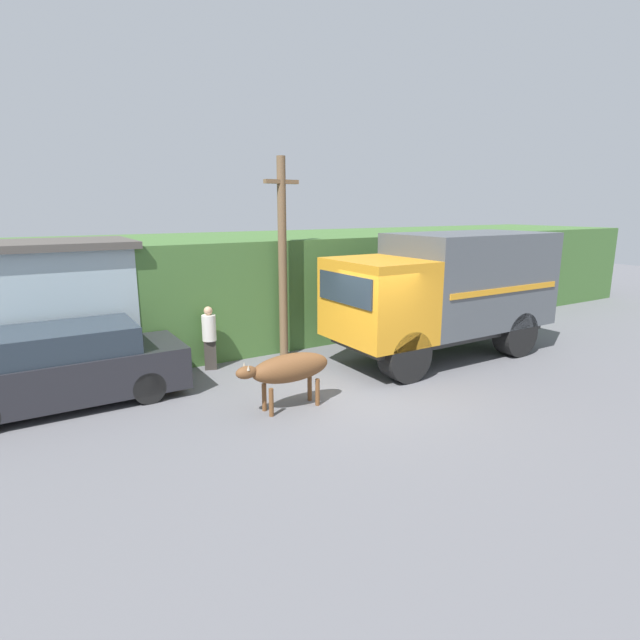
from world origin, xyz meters
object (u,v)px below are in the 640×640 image
object	(u,v)px
pedestrian_on_hill	(209,335)
utility_pole	(282,256)
parked_suv	(65,368)
cargo_truck	(448,289)
brown_cow	(289,369)

from	to	relation	value
pedestrian_on_hill	utility_pole	distance (m)	2.73
parked_suv	utility_pole	distance (m)	5.62
cargo_truck	pedestrian_on_hill	distance (m)	6.17
cargo_truck	utility_pole	xyz separation A→B (m)	(-3.63, 2.26, 0.86)
brown_cow	parked_suv	xyz separation A→B (m)	(-3.68, 2.53, -0.05)
parked_suv	utility_pole	world-z (taller)	utility_pole
cargo_truck	brown_cow	xyz separation A→B (m)	(-5.19, -0.95, -1.00)
brown_cow	parked_suv	distance (m)	4.46
cargo_truck	parked_suv	distance (m)	9.07
brown_cow	parked_suv	size ratio (longest dim) A/B	0.43
cargo_truck	parked_suv	xyz separation A→B (m)	(-8.87, 1.58, -1.05)
cargo_truck	pedestrian_on_hill	bearing A→B (deg)	158.00
parked_suv	cargo_truck	bearing A→B (deg)	-14.51
pedestrian_on_hill	cargo_truck	bearing A→B (deg)	176.82
parked_suv	utility_pole	bearing A→B (deg)	3.00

